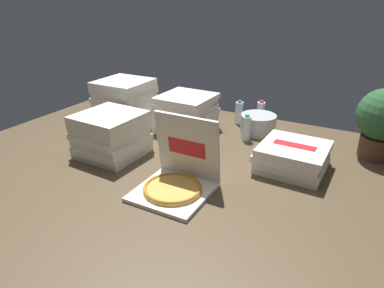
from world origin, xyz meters
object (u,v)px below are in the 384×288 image
at_px(pizza_stack_left_far, 126,103).
at_px(water_bottle_1, 261,113).
at_px(water_bottle_0, 239,113).
at_px(water_bottle_2, 246,128).
at_px(pizza_stack_center_far, 186,113).
at_px(ice_bucket, 258,124).
at_px(potted_plant, 384,120).
at_px(pizza_stack_right_mid, 292,157).
at_px(open_pizza_box, 177,178).
at_px(pizza_stack_center_near, 111,134).

relative_size(pizza_stack_left_far, water_bottle_1, 2.15).
bearing_deg(water_bottle_0, water_bottle_2, -60.11).
distance_m(pizza_stack_center_far, ice_bucket, 0.58).
bearing_deg(potted_plant, ice_bucket, 177.23).
bearing_deg(pizza_stack_right_mid, water_bottle_0, 133.98).
height_order(pizza_stack_right_mid, water_bottle_1, water_bottle_1).
bearing_deg(open_pizza_box, water_bottle_2, 83.91).
distance_m(pizza_stack_center_near, water_bottle_0, 1.13).
bearing_deg(potted_plant, open_pizza_box, -133.77).
distance_m(pizza_stack_center_near, water_bottle_1, 1.29).
xyz_separation_m(ice_bucket, water_bottle_2, (-0.03, -0.19, 0.02)).
bearing_deg(potted_plant, water_bottle_1, 164.26).
distance_m(open_pizza_box, pizza_stack_center_near, 0.67).
bearing_deg(pizza_stack_left_far, pizza_stack_center_near, -61.51).
xyz_separation_m(pizza_stack_center_near, water_bottle_2, (0.73, 0.67, -0.05)).
height_order(water_bottle_0, potted_plant, potted_plant).
distance_m(ice_bucket, water_bottle_2, 0.19).
height_order(pizza_stack_center_far, water_bottle_2, pizza_stack_center_far).
bearing_deg(pizza_stack_center_near, pizza_stack_center_far, 69.50).
bearing_deg(water_bottle_1, water_bottle_0, -151.47).
relative_size(pizza_stack_center_far, water_bottle_0, 2.15).
distance_m(pizza_stack_center_far, water_bottle_2, 0.50).
bearing_deg(pizza_stack_center_far, water_bottle_2, 5.37).
height_order(open_pizza_box, water_bottle_2, open_pizza_box).
bearing_deg(water_bottle_2, water_bottle_1, 92.97).
height_order(water_bottle_0, water_bottle_2, same).
bearing_deg(pizza_stack_left_far, ice_bucket, 18.59).
xyz_separation_m(pizza_stack_right_mid, pizza_stack_left_far, (-1.42, 0.15, 0.10)).
bearing_deg(water_bottle_2, water_bottle_0, 119.89).
distance_m(pizza_stack_center_near, ice_bucket, 1.15).
height_order(pizza_stack_right_mid, water_bottle_0, water_bottle_0).
bearing_deg(open_pizza_box, water_bottle_0, 94.29).
distance_m(pizza_stack_center_near, water_bottle_2, 0.99).
height_order(water_bottle_2, potted_plant, potted_plant).
bearing_deg(potted_plant, water_bottle_0, 171.07).
bearing_deg(ice_bucket, pizza_stack_center_near, -131.29).
distance_m(pizza_stack_center_far, water_bottle_1, 0.65).
bearing_deg(potted_plant, pizza_stack_left_far, -170.74).
bearing_deg(pizza_stack_center_near, water_bottle_0, 61.06).
relative_size(open_pizza_box, potted_plant, 0.88).
bearing_deg(pizza_stack_right_mid, open_pizza_box, -132.18).
distance_m(open_pizza_box, water_bottle_1, 1.27).
relative_size(open_pizza_box, water_bottle_2, 2.06).
bearing_deg(water_bottle_0, potted_plant, -8.93).
relative_size(pizza_stack_center_near, ice_bucket, 1.60).
bearing_deg(pizza_stack_right_mid, water_bottle_1, 121.77).
xyz_separation_m(water_bottle_2, potted_plant, (0.88, 0.15, 0.17)).
height_order(pizza_stack_right_mid, potted_plant, potted_plant).
xyz_separation_m(pizza_stack_center_near, pizza_stack_left_far, (-0.28, 0.51, 0.04)).
distance_m(open_pizza_box, pizza_stack_right_mid, 0.76).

